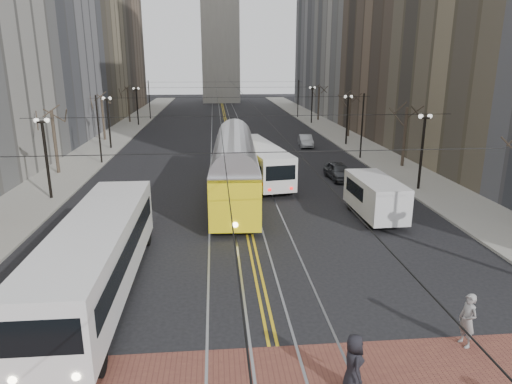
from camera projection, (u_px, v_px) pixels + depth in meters
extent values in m
plane|color=black|center=(270.00, 331.00, 16.82)|extent=(260.00, 260.00, 0.00)
cube|color=gray|center=(112.00, 139.00, 58.60)|extent=(5.00, 140.00, 0.15)
cube|color=gray|center=(341.00, 136.00, 61.20)|extent=(5.00, 140.00, 0.15)
cube|color=gray|center=(229.00, 138.00, 59.92)|extent=(4.80, 130.00, 0.02)
cube|color=gold|center=(229.00, 138.00, 59.92)|extent=(0.42, 130.00, 0.01)
cube|color=brown|center=(94.00, 8.00, 91.50)|extent=(16.00, 20.00, 40.00)
cube|color=brown|center=(426.00, 2.00, 58.43)|extent=(16.00, 20.00, 34.00)
cube|color=slate|center=(342.00, 11.00, 95.92)|extent=(16.00, 20.00, 40.00)
cylinder|color=black|center=(47.00, 162.00, 32.10)|extent=(0.20, 0.20, 5.60)
cylinder|color=black|center=(109.00, 125.00, 51.26)|extent=(0.20, 0.20, 5.60)
cylinder|color=black|center=(137.00, 108.00, 70.42)|extent=(0.20, 0.20, 5.60)
cylinder|color=black|center=(421.00, 155.00, 34.48)|extent=(0.20, 0.20, 5.60)
cylinder|color=black|center=(347.00, 122.00, 53.63)|extent=(0.20, 0.20, 5.60)
cylinder|color=black|center=(312.00, 106.00, 72.79)|extent=(0.20, 0.20, 5.60)
cylinder|color=#382D23|center=(55.00, 143.00, 39.59)|extent=(0.28, 0.28, 5.60)
cylinder|color=#382D23|center=(103.00, 118.00, 56.83)|extent=(0.28, 0.28, 5.60)
cylinder|color=#382D23|center=(129.00, 105.00, 74.07)|extent=(0.28, 0.28, 5.60)
cylinder|color=#382D23|center=(404.00, 138.00, 42.31)|extent=(0.28, 0.28, 5.60)
cylinder|color=#382D23|center=(349.00, 116.00, 59.55)|extent=(0.28, 0.28, 5.60)
cylinder|color=#382D23|center=(319.00, 104.00, 76.80)|extent=(0.28, 0.28, 5.60)
cylinder|color=black|center=(217.00, 91.00, 58.15)|extent=(0.03, 120.00, 0.03)
cylinder|color=black|center=(240.00, 91.00, 58.41)|extent=(0.03, 120.00, 0.03)
cylinder|color=black|center=(99.00, 130.00, 43.53)|extent=(0.16, 0.16, 6.60)
cylinder|color=black|center=(149.00, 100.00, 78.01)|extent=(0.16, 0.16, 6.60)
cylinder|color=black|center=(362.00, 127.00, 45.77)|extent=(0.16, 0.16, 6.60)
cylinder|color=black|center=(298.00, 99.00, 80.25)|extent=(0.16, 0.16, 6.60)
cube|color=silver|center=(98.00, 259.00, 19.02)|extent=(2.74, 13.13, 3.28)
cube|color=yellow|center=(235.00, 174.00, 32.53)|extent=(3.64, 15.99, 3.74)
cube|color=white|center=(260.00, 163.00, 37.67)|extent=(4.32, 11.91, 3.04)
cube|color=silver|center=(375.00, 199.00, 28.62)|extent=(2.39, 5.88, 2.58)
imported|color=#3A3D41|center=(338.00, 171.00, 38.43)|extent=(1.96, 4.29, 1.43)
imported|color=#A3A5AA|center=(305.00, 141.00, 53.51)|extent=(1.71, 4.24, 1.37)
imported|color=black|center=(354.00, 364.00, 13.43)|extent=(0.65, 0.96, 1.91)
imported|color=gray|center=(468.00, 320.00, 15.69)|extent=(0.59, 0.79, 1.95)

